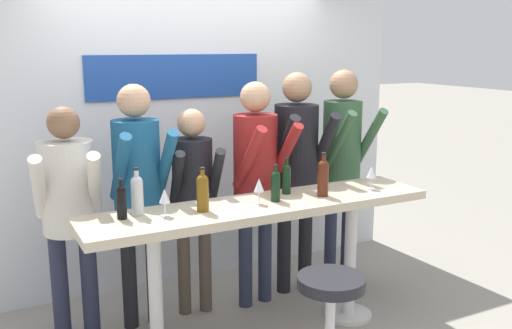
% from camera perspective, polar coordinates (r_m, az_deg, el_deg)
% --- Properties ---
extents(back_wall, '(4.05, 0.12, 2.63)m').
position_cam_1_polar(back_wall, '(4.98, -6.64, 3.42)').
color(back_wall, silver).
rests_on(back_wall, ground_plane).
extents(tasting_table, '(2.45, 0.53, 1.00)m').
position_cam_1_polar(tasting_table, '(3.91, 0.54, -6.14)').
color(tasting_table, beige).
rests_on(tasting_table, ground_plane).
extents(bar_stool, '(0.42, 0.42, 0.72)m').
position_cam_1_polar(bar_stool, '(3.52, 7.43, -14.66)').
color(bar_stool, silver).
rests_on(bar_stool, ground_plane).
extents(person_far_left, '(0.49, 0.58, 1.65)m').
position_cam_1_polar(person_far_left, '(4.06, -18.21, -3.37)').
color(person_far_left, '#23283D').
rests_on(person_far_left, ground_plane).
extents(person_left, '(0.41, 0.54, 1.79)m').
position_cam_1_polar(person_left, '(4.12, -11.75, -1.38)').
color(person_left, black).
rests_on(person_left, ground_plane).
extents(person_center_left, '(0.41, 0.52, 1.59)m').
position_cam_1_polar(person_center_left, '(4.29, -6.31, -2.37)').
color(person_center_left, '#473D33').
rests_on(person_center_left, ground_plane).
extents(person_center, '(0.44, 0.57, 1.78)m').
position_cam_1_polar(person_center, '(4.38, 0.00, -0.41)').
color(person_center, '#23283D').
rests_on(person_center, ground_plane).
extents(person_center_right, '(0.47, 0.59, 1.84)m').
position_cam_1_polar(person_center_right, '(4.63, 4.07, 0.66)').
color(person_center_right, black).
rests_on(person_center_right, ground_plane).
extents(person_right, '(0.39, 0.54, 1.85)m').
position_cam_1_polar(person_right, '(4.89, 8.63, 1.38)').
color(person_right, '#23283D').
rests_on(person_right, ground_plane).
extents(wine_bottle_0, '(0.08, 0.08, 0.29)m').
position_cam_1_polar(wine_bottle_0, '(3.66, -5.37, -2.63)').
color(wine_bottle_0, brown).
rests_on(wine_bottle_0, tasting_table).
extents(wine_bottle_1, '(0.08, 0.08, 0.30)m').
position_cam_1_polar(wine_bottle_1, '(3.63, -11.80, -2.84)').
color(wine_bottle_1, '#B7BCC1').
rests_on(wine_bottle_1, tasting_table).
extents(wine_bottle_2, '(0.06, 0.06, 0.26)m').
position_cam_1_polar(wine_bottle_2, '(3.87, 1.97, -2.01)').
color(wine_bottle_2, black).
rests_on(wine_bottle_2, tasting_table).
extents(wine_bottle_3, '(0.06, 0.06, 0.26)m').
position_cam_1_polar(wine_bottle_3, '(3.58, -13.31, -3.50)').
color(wine_bottle_3, black).
rests_on(wine_bottle_3, tasting_table).
extents(wine_bottle_4, '(0.08, 0.08, 0.31)m').
position_cam_1_polar(wine_bottle_4, '(4.03, 6.73, -1.16)').
color(wine_bottle_4, '#4C1E0F').
rests_on(wine_bottle_4, tasting_table).
extents(wine_bottle_5, '(0.06, 0.06, 0.26)m').
position_cam_1_polar(wine_bottle_5, '(4.07, 3.07, -1.29)').
color(wine_bottle_5, black).
rests_on(wine_bottle_5, tasting_table).
extents(wine_glass_0, '(0.07, 0.07, 0.18)m').
position_cam_1_polar(wine_glass_0, '(3.80, 0.30, -2.16)').
color(wine_glass_0, silver).
rests_on(wine_glass_0, tasting_table).
extents(wine_glass_1, '(0.07, 0.07, 0.18)m').
position_cam_1_polar(wine_glass_1, '(4.27, 11.46, -0.81)').
color(wine_glass_1, silver).
rests_on(wine_glass_1, tasting_table).
extents(wine_glass_2, '(0.07, 0.07, 0.18)m').
position_cam_1_polar(wine_glass_2, '(3.58, -9.13, -3.21)').
color(wine_glass_2, silver).
rests_on(wine_glass_2, tasting_table).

